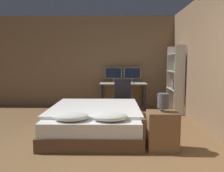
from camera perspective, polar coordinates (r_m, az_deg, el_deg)
ground_plane at (r=3.00m, az=-3.86°, el=-20.38°), size 20.00×20.00×0.00m
wall_back at (r=6.67m, az=-1.15°, el=6.41°), size 12.00×0.06×2.70m
wall_side_right at (r=4.54m, az=24.04°, el=5.83°), size 0.06×12.00×2.70m
bed at (r=4.19m, az=-4.48°, el=-8.86°), size 1.67×1.99×0.57m
nightstand at (r=3.49m, az=12.99°, el=-11.36°), size 0.46×0.34×0.60m
bedside_lamp at (r=3.37m, az=13.19°, el=-3.80°), size 0.17×0.17×0.28m
desk at (r=6.29m, az=2.90°, el=0.03°), size 1.32×0.68×0.74m
monitor_left at (r=6.50m, az=0.33°, el=3.23°), size 0.49×0.16×0.43m
monitor_right at (r=6.52m, az=5.33°, el=3.21°), size 0.49×0.16×0.43m
keyboard at (r=6.05m, az=2.98°, el=0.74°), size 0.38×0.13×0.02m
computer_mouse at (r=6.07m, az=5.61°, el=0.81°), size 0.07×0.05×0.04m
office_chair at (r=5.52m, az=2.70°, el=-3.86°), size 0.52×0.52×0.92m
bookshelf at (r=5.93m, az=16.45°, el=2.34°), size 0.26×0.81×1.76m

